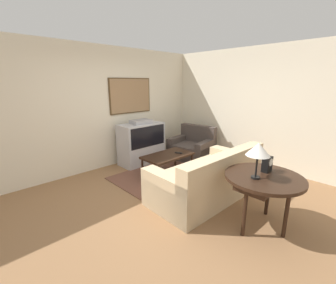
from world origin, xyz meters
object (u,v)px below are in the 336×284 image
Objects in this scene: coffee_table at (168,157)px; console_table at (264,181)px; tv at (142,143)px; couch at (208,180)px; table_lamp at (258,150)px; mantel_clock at (267,164)px; armchair at (192,148)px.

coffee_table is 1.06× the size of console_table.
tv is 3.16m from console_table.
couch reaches higher than console_table.
coffee_table is at bearing -93.06° from tv.
table_lamp reaches higher than mantel_clock.
coffee_table is at bearing 86.12° from mantel_clock.
console_table reaches higher than coffee_table.
mantel_clock reaches higher than armchair.
tv is at bearing -127.30° from armchair.
armchair is 1.27m from coffee_table.
tv reaches higher than coffee_table.
couch is 2.05m from armchair.
mantel_clock is (-0.19, -3.08, 0.34)m from tv.
tv reaches higher than mantel_clock.
armchair is at bearing 58.55° from console_table.
mantel_clock reaches higher than couch.
mantel_clock is at bearing -0.19° from table_lamp.
coffee_table is 2.29× the size of table_lamp.
table_lamp is at bearing -43.56° from armchair.
console_table is (-0.32, -2.16, 0.27)m from coffee_table.
tv is 0.53× the size of couch.
couch is 1.82× the size of armchair.
table_lamp reaches higher than console_table.
armchair reaches higher than console_table.
armchair is at bearing 55.52° from table_lamp.
coffee_table is at bearing -83.08° from armchair.
tv is 2.29× the size of table_lamp.
couch is (-0.23, -2.14, -0.19)m from tv.
tv is at bearing 86.94° from coffee_table.
table_lamp is (-0.15, 0.05, 0.44)m from console_table.
console_table is at bearing -19.57° from table_lamp.
console_table is 0.47m from table_lamp.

